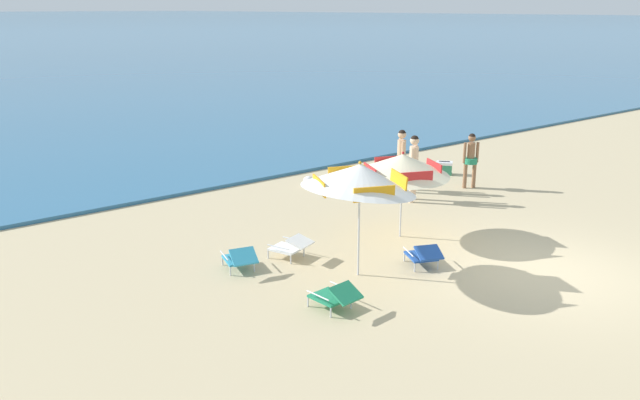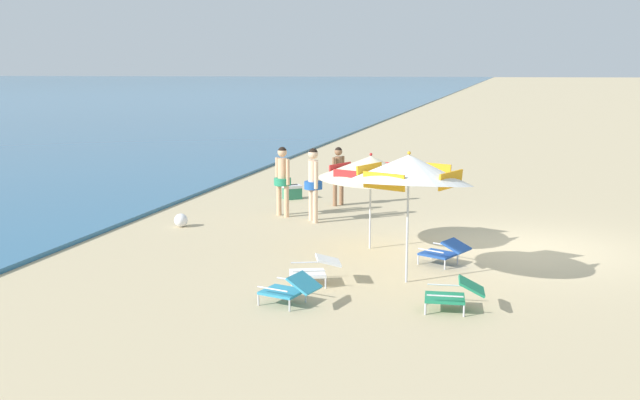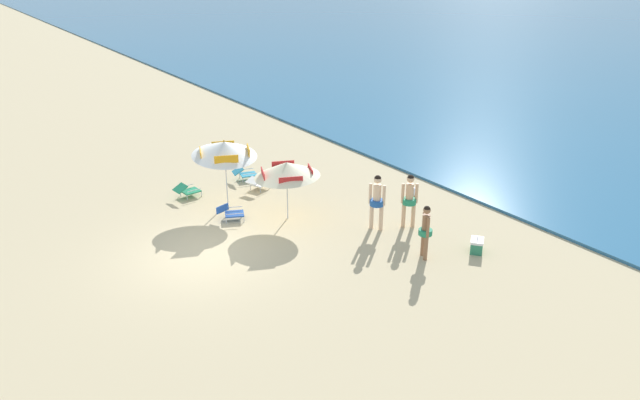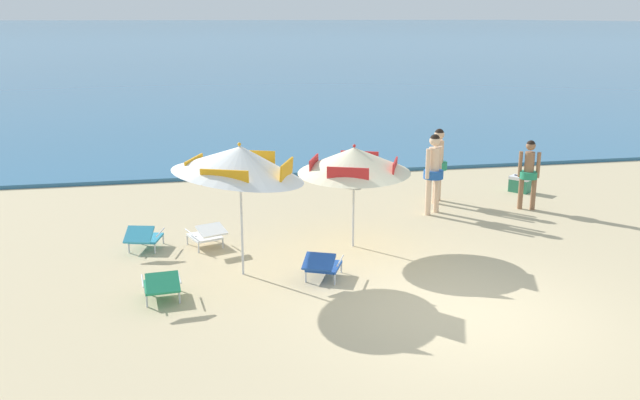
% 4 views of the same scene
% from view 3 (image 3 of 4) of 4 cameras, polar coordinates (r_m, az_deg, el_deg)
% --- Properties ---
extents(ground_plane, '(800.00, 800.00, 0.00)m').
position_cam_3_polar(ground_plane, '(17.74, -10.72, -5.07)').
color(ground_plane, tan).
extents(beach_umbrella_striped_main, '(2.32, 2.28, 2.36)m').
position_cam_3_polar(beach_umbrella_striped_main, '(20.38, -9.02, 4.80)').
color(beach_umbrella_striped_main, silver).
rests_on(beach_umbrella_striped_main, ground).
extents(beach_umbrella_striped_second, '(2.83, 2.84, 1.98)m').
position_cam_3_polar(beach_umbrella_striped_second, '(19.11, -3.16, 2.90)').
color(beach_umbrella_striped_second, silver).
rests_on(beach_umbrella_striped_second, ground).
extents(lounge_chair_under_umbrella, '(0.80, 0.99, 0.50)m').
position_cam_3_polar(lounge_chair_under_umbrella, '(22.03, -5.88, 1.66)').
color(lounge_chair_under_umbrella, white).
rests_on(lounge_chair_under_umbrella, ground).
extents(lounge_chair_beside_umbrella, '(0.63, 0.93, 0.52)m').
position_cam_3_polar(lounge_chair_beside_umbrella, '(21.75, -12.45, 0.93)').
color(lounge_chair_beside_umbrella, '#1E7F56').
rests_on(lounge_chair_beside_umbrella, ground).
extents(lounge_chair_facing_sea, '(0.84, 1.01, 0.51)m').
position_cam_3_polar(lounge_chair_facing_sea, '(19.68, -8.48, -1.13)').
color(lounge_chair_facing_sea, '#1E4799').
rests_on(lounge_chair_facing_sea, ground).
extents(lounge_chair_spare_folded, '(0.74, 0.99, 0.52)m').
position_cam_3_polar(lounge_chair_spare_folded, '(23.05, -7.12, 2.54)').
color(lounge_chair_spare_folded, teal).
rests_on(lounge_chair_spare_folded, ground).
extents(person_standing_near_shore, '(0.43, 0.45, 1.75)m').
position_cam_3_polar(person_standing_near_shore, '(18.89, 8.45, 0.26)').
color(person_standing_near_shore, '#D8A87F').
rests_on(person_standing_near_shore, ground).
extents(person_standing_beside, '(0.43, 0.39, 1.60)m').
position_cam_3_polar(person_standing_beside, '(17.11, 9.95, -2.64)').
color(person_standing_beside, '#8C6042').
rests_on(person_standing_beside, ground).
extents(person_wading_in, '(0.46, 0.44, 1.79)m').
position_cam_3_polar(person_wading_in, '(18.62, 5.41, 0.15)').
color(person_wading_in, beige).
rests_on(person_wading_in, ground).
extents(cooler_box, '(0.58, 0.60, 0.43)m').
position_cam_3_polar(cooler_box, '(18.06, 14.59, -4.19)').
color(cooler_box, '#2D7F5B').
rests_on(cooler_box, ground).
extents(beach_ball, '(0.32, 0.32, 0.32)m').
position_cam_3_polar(beach_ball, '(21.67, 8.82, 0.79)').
color(beach_ball, white).
rests_on(beach_ball, ground).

